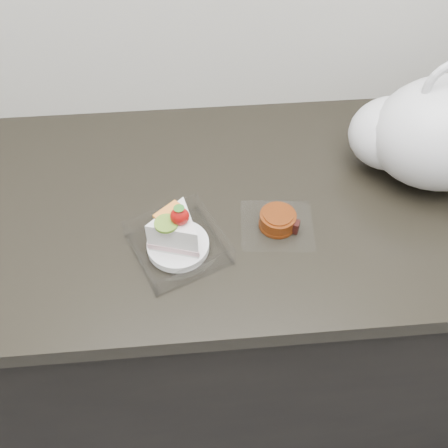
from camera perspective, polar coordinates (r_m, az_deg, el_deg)
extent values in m
cube|color=black|center=(1.41, 0.19, -10.21)|extent=(2.00, 0.60, 0.86)
cube|color=black|center=(1.05, 0.26, 2.26)|extent=(2.04, 0.64, 0.04)
cube|color=white|center=(0.95, -5.22, -2.85)|extent=(0.21, 0.21, 0.00)
cylinder|color=white|center=(0.94, -5.26, -2.47)|extent=(0.12, 0.12, 0.02)
ellipsoid|color=red|center=(0.86, -5.08, 0.89)|extent=(0.03, 0.03, 0.04)
cone|color=#2D7223|center=(0.85, -5.16, 1.64)|extent=(0.02, 0.02, 0.01)
cylinder|color=olive|center=(0.87, -6.62, 0.05)|extent=(0.04, 0.04, 0.01)
cube|color=orange|center=(0.89, -6.49, 1.49)|extent=(0.05, 0.05, 0.01)
cube|color=white|center=(0.99, 6.07, -0.13)|extent=(0.15, 0.15, 0.00)
cylinder|color=maroon|center=(0.98, 6.15, 0.46)|extent=(0.08, 0.08, 0.03)
cylinder|color=maroon|center=(0.98, 6.09, 0.02)|extent=(0.08, 0.08, 0.01)
cylinder|color=maroon|center=(0.96, 6.23, 1.10)|extent=(0.06, 0.06, 0.00)
cube|color=black|center=(0.97, 7.98, -0.27)|extent=(0.03, 0.02, 0.03)
ellipsoid|color=silver|center=(1.10, 24.14, 9.46)|extent=(0.34, 0.29, 0.23)
ellipsoid|color=silver|center=(1.10, 18.64, 9.79)|extent=(0.20, 0.19, 0.15)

